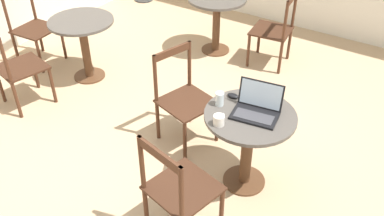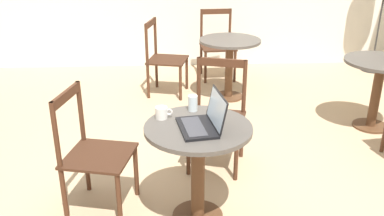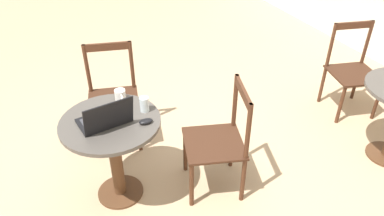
% 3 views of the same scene
% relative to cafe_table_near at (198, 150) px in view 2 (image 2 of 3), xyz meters
% --- Properties ---
extents(ground_plane, '(16.00, 16.00, 0.00)m').
position_rel_cafe_table_near_xyz_m(ground_plane, '(0.02, 0.54, -0.55)').
color(ground_plane, tan).
extents(cafe_table_near, '(0.73, 0.73, 0.73)m').
position_rel_cafe_table_near_xyz_m(cafe_table_near, '(0.00, 0.00, 0.00)').
color(cafe_table_near, '#51331E').
rests_on(cafe_table_near, ground_plane).
extents(cafe_table_mid, '(0.73, 0.73, 0.73)m').
position_rel_cafe_table_near_xyz_m(cafe_table_mid, '(1.93, 1.43, 0.00)').
color(cafe_table_mid, '#51331E').
rests_on(cafe_table_mid, ground_plane).
extents(cafe_table_far, '(0.73, 0.73, 0.73)m').
position_rel_cafe_table_near_xyz_m(cafe_table_far, '(0.54, 2.37, 0.00)').
color(cafe_table_far, '#51331E').
rests_on(cafe_table_far, ground_plane).
extents(chair_near_left, '(0.54, 0.54, 0.92)m').
position_rel_cafe_table_near_xyz_m(chair_near_left, '(-0.75, 0.17, -0.09)').
color(chair_near_left, '#472819').
rests_on(chair_near_left, ground_plane).
extents(chair_near_back, '(0.56, 0.56, 0.92)m').
position_rel_cafe_table_near_xyz_m(chair_near_back, '(0.22, 0.78, -0.09)').
color(chair_near_back, '#472819').
rests_on(chair_near_back, ground_plane).
extents(chair_far_back, '(0.48, 0.48, 0.92)m').
position_rel_cafe_table_near_xyz_m(chair_far_back, '(0.48, 3.18, -0.09)').
color(chair_far_back, '#472819').
rests_on(chair_far_back, ground_plane).
extents(chair_far_left, '(0.55, 0.55, 0.92)m').
position_rel_cafe_table_near_xyz_m(chair_far_left, '(-0.25, 2.55, -0.09)').
color(chair_far_left, '#472819').
rests_on(chair_far_left, ground_plane).
extents(laptop, '(0.32, 0.39, 0.24)m').
position_rel_cafe_table_near_xyz_m(laptop, '(0.03, -0.03, 0.23)').
color(laptop, black).
rests_on(laptop, cafe_table_near).
extents(mouse, '(0.06, 0.10, 0.03)m').
position_rel_cafe_table_near_xyz_m(mouse, '(0.13, 0.23, 0.20)').
color(mouse, black).
rests_on(mouse, cafe_table_near).
extents(mug, '(0.12, 0.08, 0.08)m').
position_rel_cafe_table_near_xyz_m(mug, '(-0.24, 0.14, 0.22)').
color(mug, silver).
rests_on(mug, cafe_table_near).
extents(drinking_glass, '(0.07, 0.07, 0.11)m').
position_rel_cafe_table_near_xyz_m(drinking_glass, '(-0.02, 0.27, 0.24)').
color(drinking_glass, silver).
rests_on(drinking_glass, cafe_table_near).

